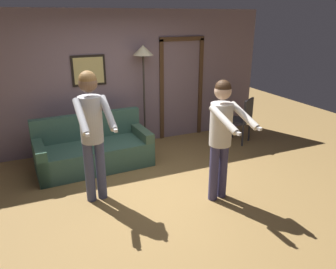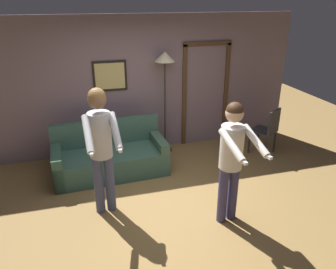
{
  "view_description": "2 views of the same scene",
  "coord_description": "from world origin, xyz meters",
  "px_view_note": "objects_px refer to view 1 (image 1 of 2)",
  "views": [
    {
      "loc": [
        -1.55,
        -3.96,
        2.47
      ],
      "look_at": [
        0.1,
        -0.23,
        0.99
      ],
      "focal_mm": 35.0,
      "sensor_mm": 36.0,
      "label": 1
    },
    {
      "loc": [
        -1.04,
        -3.86,
        2.88
      ],
      "look_at": [
        0.03,
        -0.07,
        1.21
      ],
      "focal_mm": 35.0,
      "sensor_mm": 36.0,
      "label": 2
    }
  ],
  "objects_px": {
    "person_standing_left": "(92,125)",
    "person_standing_right": "(222,130)",
    "couch": "(94,151)",
    "torchiere_lamp": "(143,60)",
    "dining_chair_distant": "(243,118)"
  },
  "relations": [
    {
      "from": "torchiere_lamp",
      "to": "person_standing_left",
      "type": "relative_size",
      "value": 1.07
    },
    {
      "from": "person_standing_left",
      "to": "person_standing_right",
      "type": "bearing_deg",
      "value": -22.65
    },
    {
      "from": "couch",
      "to": "dining_chair_distant",
      "type": "distance_m",
      "value": 3.03
    },
    {
      "from": "person_standing_left",
      "to": "couch",
      "type": "bearing_deg",
      "value": 80.25
    },
    {
      "from": "person_standing_right",
      "to": "person_standing_left",
      "type": "bearing_deg",
      "value": 157.35
    },
    {
      "from": "person_standing_right",
      "to": "dining_chair_distant",
      "type": "height_order",
      "value": "person_standing_right"
    },
    {
      "from": "torchiere_lamp",
      "to": "dining_chair_distant",
      "type": "distance_m",
      "value": 2.29
    },
    {
      "from": "couch",
      "to": "torchiere_lamp",
      "type": "distance_m",
      "value": 1.92
    },
    {
      "from": "dining_chair_distant",
      "to": "person_standing_left",
      "type": "bearing_deg",
      "value": -162.14
    },
    {
      "from": "person_standing_left",
      "to": "dining_chair_distant",
      "type": "xyz_separation_m",
      "value": [
        3.21,
        1.03,
        -0.6
      ]
    },
    {
      "from": "person_standing_left",
      "to": "dining_chair_distant",
      "type": "bearing_deg",
      "value": 17.86
    },
    {
      "from": "torchiere_lamp",
      "to": "dining_chair_distant",
      "type": "xyz_separation_m",
      "value": [
        1.86,
        -0.68,
        -1.16
      ]
    },
    {
      "from": "torchiere_lamp",
      "to": "dining_chair_distant",
      "type": "height_order",
      "value": "torchiere_lamp"
    },
    {
      "from": "torchiere_lamp",
      "to": "person_standing_left",
      "type": "bearing_deg",
      "value": -128.18
    },
    {
      "from": "person_standing_right",
      "to": "torchiere_lamp",
      "type": "bearing_deg",
      "value": 95.73
    }
  ]
}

